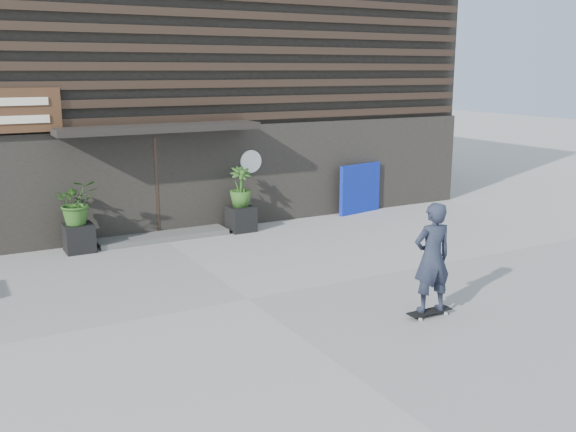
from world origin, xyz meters
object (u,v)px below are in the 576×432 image
planter_pot_left (79,238)px  blue_tarp (360,189)px  skateboarder (432,258)px  planter_pot_right (241,219)px

planter_pot_left → blue_tarp: (7.48, 0.30, 0.37)m
blue_tarp → skateboarder: 7.59m
planter_pot_right → blue_tarp: (3.68, 0.30, 0.37)m
skateboarder → planter_pot_left: bearing=122.2°
planter_pot_left → skateboarder: skateboarder is taller
planter_pot_right → skateboarder: bearing=-87.5°
blue_tarp → planter_pot_left: bearing=171.2°
planter_pot_left → planter_pot_right: (3.80, 0.00, 0.00)m
blue_tarp → skateboarder: skateboarder is taller
planter_pot_right → blue_tarp: blue_tarp is taller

